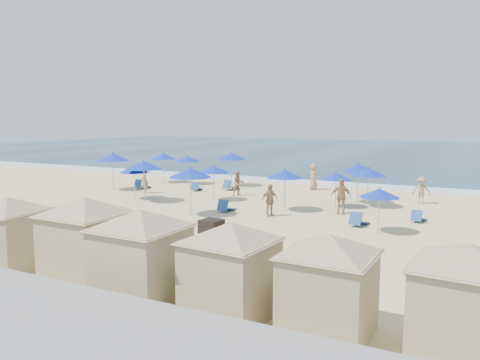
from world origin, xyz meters
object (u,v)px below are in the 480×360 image
cabana_2 (141,244)px  umbrella_6 (190,173)px  cabana_4 (329,272)px  umbrella_12 (187,159)px  cabana_0 (9,224)px  umbrella_11 (379,193)px  beachgoer_0 (145,179)px  umbrella_2 (163,156)px  beachgoer_3 (421,190)px  cabana_1 (86,229)px  umbrella_1 (134,169)px  umbrella_4 (231,156)px  umbrella_0 (113,157)px  umbrella_10 (368,172)px  trash_bin (211,229)px  cabana_3 (230,257)px  umbrella_5 (214,169)px  beachgoer_1 (238,183)px  beachgoer_4 (313,177)px  umbrella_3 (144,165)px  beachgoer_5 (270,200)px  beachgoer_2 (341,196)px  umbrella_8 (285,174)px  umbrella_7 (336,176)px  cabana_5 (466,287)px  umbrella_9 (358,168)px

cabana_2 → umbrella_6: cabana_2 is taller
cabana_4 → umbrella_12: bearing=130.5°
cabana_0 → cabana_2: (5.73, -0.28, 0.09)m
umbrella_11 → beachgoer_0: 16.95m
umbrella_2 → beachgoer_3: umbrella_2 is taller
cabana_1 → umbrella_1: (-8.66, 12.68, 0.21)m
umbrella_4 → umbrella_11: bearing=-38.4°
umbrella_0 → umbrella_10: umbrella_0 is taller
trash_bin → umbrella_0: bearing=152.3°
cabana_3 → umbrella_5: size_ratio=1.91×
umbrella_0 → beachgoer_0: (2.93, -0.18, -1.39)m
beachgoer_1 → beachgoer_4: size_ratio=0.86×
umbrella_0 → umbrella_4: (6.54, 5.58, -0.08)m
trash_bin → umbrella_5: size_ratio=0.37×
cabana_2 → umbrella_3: size_ratio=1.77×
umbrella_6 → cabana_0: bearing=-92.6°
cabana_2 → beachgoer_5: 12.30m
beachgoer_2 → beachgoer_3: 6.22m
cabana_4 → umbrella_3: bearing=140.8°
cabana_3 → umbrella_11: size_ratio=2.09×
beachgoer_5 → umbrella_8: bearing=30.4°
cabana_0 → umbrella_12: (-6.31, 20.18, 0.43)m
umbrella_8 → cabana_4: bearing=-64.6°
beachgoer_2 → umbrella_8: bearing=-173.6°
cabana_1 → cabana_3: size_ratio=1.08×
cabana_3 → beachgoer_3: size_ratio=2.63×
umbrella_8 → beachgoer_0: 10.97m
beachgoer_0 → beachgoer_2: bearing=34.0°
umbrella_10 → beachgoer_5: umbrella_10 is taller
beachgoer_1 → beachgoer_2: size_ratio=0.87×
umbrella_5 → beachgoer_3: umbrella_5 is taller
trash_bin → umbrella_0: (-13.29, 8.84, 1.92)m
cabana_3 → umbrella_6: (-7.86, 10.25, 0.70)m
cabana_0 → umbrella_8: cabana_0 is taller
umbrella_0 → umbrella_2: bearing=80.7°
cabana_4 → umbrella_6: bearing=135.6°
umbrella_5 → umbrella_7: umbrella_5 is taller
cabana_1 → umbrella_4: (-5.98, 20.62, 0.59)m
cabana_0 → cabana_5: cabana_5 is taller
umbrella_9 → umbrella_5: bearing=-159.4°
cabana_0 → beachgoer_5: size_ratio=2.56×
umbrella_8 → cabana_3: bearing=-73.9°
umbrella_7 → beachgoer_1: size_ratio=1.27×
beachgoer_3 → umbrella_8: bearing=-143.2°
umbrella_0 → umbrella_7: (15.95, 0.52, -0.54)m
beachgoer_2 → beachgoer_3: size_ratio=1.16×
umbrella_9 → umbrella_7: bearing=-111.7°
umbrella_8 → umbrella_1: bearing=-176.1°
trash_bin → umbrella_6: (-3.49, 3.79, 1.83)m
umbrella_5 → umbrella_11: umbrella_5 is taller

